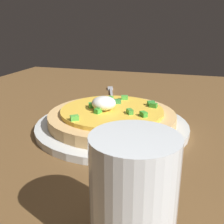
% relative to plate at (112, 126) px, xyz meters
% --- Properties ---
extents(dining_table, '(1.15, 0.87, 0.02)m').
position_rel_plate_xyz_m(dining_table, '(-0.02, 0.07, -0.02)').
color(dining_table, brown).
rests_on(dining_table, ground).
extents(plate, '(0.27, 0.27, 0.01)m').
position_rel_plate_xyz_m(plate, '(0.00, 0.00, 0.00)').
color(plate, silver).
rests_on(plate, dining_table).
extents(pizza, '(0.22, 0.22, 0.05)m').
position_rel_plate_xyz_m(pizza, '(-0.00, 0.00, 0.02)').
color(pizza, tan).
rests_on(pizza, plate).
extents(cup_near, '(0.07, 0.07, 0.10)m').
position_rel_plate_xyz_m(cup_near, '(-0.25, -0.09, 0.04)').
color(cup_near, silver).
rests_on(cup_near, dining_table).
extents(fork, '(0.11, 0.05, 0.00)m').
position_rel_plate_xyz_m(fork, '(0.25, 0.08, -0.00)').
color(fork, '#B7B7BC').
rests_on(fork, dining_table).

